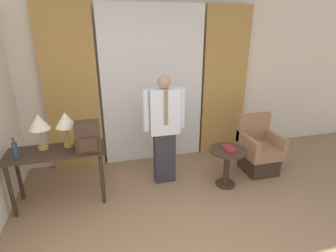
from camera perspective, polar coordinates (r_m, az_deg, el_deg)
wall_back at (r=4.52m, az=-3.56°, el=9.53°), size 10.00×0.06×2.70m
curtain_sheer_center at (r=4.41m, az=-3.19°, el=8.46°), size 1.70×0.06×2.58m
curtain_drape_left at (r=4.34m, az=-20.32°, el=7.04°), size 0.82×0.06×2.58m
curtain_drape_right at (r=4.84m, az=12.21°, el=9.11°), size 0.82×0.06×2.58m
desk at (r=3.68m, az=-23.02°, el=-6.68°), size 1.19×0.50×0.75m
table_lamp_left at (r=3.62m, az=-26.28°, el=0.54°), size 0.26×0.26×0.46m
table_lamp_right at (r=3.57m, az=-21.42°, el=1.00°), size 0.26×0.26×0.46m
bottle_near_edge at (r=3.58m, az=-30.30°, el=-4.58°), size 0.06×0.06×0.27m
backpack at (r=3.41m, az=-17.04°, el=-2.29°), size 0.30×0.26×0.38m
person at (r=3.75m, az=-0.82°, el=-0.15°), size 0.61×0.20×1.62m
armchair at (r=4.50m, az=19.06°, el=-5.16°), size 0.56×0.60×0.91m
side_table at (r=3.94m, az=12.74°, el=-7.50°), size 0.54×0.54×0.58m
book at (r=3.86m, az=13.11°, el=-4.77°), size 0.14×0.24×0.03m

